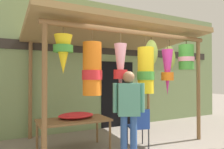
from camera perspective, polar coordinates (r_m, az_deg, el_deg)
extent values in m
cube|color=#7A9360|center=(6.34, -3.90, 2.52)|extent=(10.13, 0.25, 3.76)
cube|color=#2D2823|center=(6.25, -3.36, 6.73)|extent=(9.12, 0.04, 0.24)
cube|color=black|center=(6.50, 1.50, -5.35)|extent=(1.10, 0.03, 2.00)
cylinder|color=brown|center=(3.62, -17.97, -5.43)|extent=(0.09, 0.09, 2.44)
cylinder|color=brown|center=(5.56, 22.54, -3.79)|extent=(0.09, 0.09, 2.44)
cylinder|color=brown|center=(5.59, -21.42, -3.78)|extent=(0.09, 0.09, 2.44)
cylinder|color=brown|center=(7.00, 9.91, -3.22)|extent=(0.09, 0.09, 2.44)
cylinder|color=brown|center=(4.41, 6.75, 11.28)|extent=(3.86, 0.10, 0.10)
cylinder|color=brown|center=(6.15, -3.93, 9.23)|extent=(3.86, 0.10, 0.10)
cube|color=olive|center=(5.27, 0.51, 10.61)|extent=(4.16, 2.49, 0.34)
cylinder|color=brown|center=(3.79, -13.17, 11.48)|extent=(0.01, 0.01, 0.14)
cone|color=yellow|center=(3.73, -13.19, 5.36)|extent=(0.32, 0.32, 0.68)
cylinder|color=green|center=(3.74, -13.18, 6.87)|extent=(0.34, 0.34, 0.12)
cylinder|color=brown|center=(3.92, -5.43, 10.37)|extent=(0.01, 0.01, 0.23)
cylinder|color=orange|center=(3.85, -5.45, 1.57)|extent=(0.34, 0.34, 0.97)
cylinder|color=red|center=(3.85, -5.45, -0.13)|extent=(0.37, 0.37, 0.18)
cylinder|color=brown|center=(4.15, 2.32, 9.83)|extent=(0.01, 0.01, 0.21)
cone|color=pink|center=(4.08, 2.32, 1.43)|extent=(0.25, 0.25, 1.00)
cylinder|color=red|center=(4.08, 2.33, 0.04)|extent=(0.27, 0.27, 0.18)
cylinder|color=brown|center=(4.52, 9.18, 8.80)|extent=(0.01, 0.01, 0.24)
cylinder|color=yellow|center=(4.46, 9.19, 1.13)|extent=(0.34, 0.34, 0.97)
cylinder|color=green|center=(4.46, 9.20, -0.33)|extent=(0.37, 0.37, 0.17)
cylinder|color=brown|center=(4.97, 14.87, 7.96)|extent=(0.01, 0.01, 0.24)
cone|color=#D13399|center=(4.91, 14.90, 0.62)|extent=(0.26, 0.26, 1.03)
cylinder|color=orange|center=(4.91, 14.91, -0.49)|extent=(0.28, 0.28, 0.19)
cylinder|color=brown|center=(5.34, 19.60, 8.12)|extent=(0.01, 0.01, 0.10)
cylinder|color=green|center=(5.30, 19.61, 4.47)|extent=(0.35, 0.35, 0.59)
cylinder|color=pink|center=(5.29, 19.62, 3.95)|extent=(0.38, 0.38, 0.11)
cylinder|color=#4C3D23|center=(5.39, 19.63, 7.98)|extent=(0.02, 0.02, 0.11)
ellipsoid|color=gold|center=(5.35, 19.64, 4.81)|extent=(0.32, 0.27, 0.49)
cylinder|color=#4C3D23|center=(5.09, 15.34, 8.30)|extent=(0.02, 0.02, 0.14)
ellipsoid|color=#89A842|center=(5.05, 15.36, 4.42)|extent=(0.30, 0.25, 0.55)
cylinder|color=#4C3D23|center=(4.67, 10.69, 9.63)|extent=(0.02, 0.02, 0.06)
ellipsoid|color=#89A842|center=(4.63, 10.70, 5.94)|extent=(0.29, 0.25, 0.55)
cube|color=brown|center=(4.45, -10.42, -12.18)|extent=(1.44, 0.76, 0.04)
cylinder|color=brown|center=(4.07, -18.47, -18.00)|extent=(0.05, 0.05, 0.61)
cylinder|color=brown|center=(4.47, -0.54, -16.44)|extent=(0.05, 0.05, 0.61)
cylinder|color=brown|center=(4.69, -19.81, -15.64)|extent=(0.05, 0.05, 0.61)
cylinder|color=brown|center=(5.05, -4.08, -14.62)|extent=(0.05, 0.05, 0.61)
ellipsoid|color=red|center=(4.52, -9.81, -10.97)|extent=(0.75, 0.52, 0.12)
ellipsoid|color=pink|center=(4.50, -8.21, -10.94)|extent=(0.34, 0.26, 0.08)
cube|color=#2347A8|center=(4.72, 7.04, -13.95)|extent=(0.49, 0.49, 0.04)
cube|color=#2347A8|center=(4.51, 7.84, -11.96)|extent=(0.40, 0.14, 0.40)
cylinder|color=#333338|center=(5.00, 8.33, -15.80)|extent=(0.03, 0.03, 0.44)
cylinder|color=#333338|center=(4.88, 4.22, -16.17)|extent=(0.03, 0.03, 0.44)
cylinder|color=#333338|center=(4.67, 10.00, -16.85)|extent=(0.03, 0.03, 0.44)
cylinder|color=#333338|center=(4.55, 5.63, -17.31)|extent=(0.03, 0.03, 0.44)
cylinder|color=#2D5193|center=(4.05, 5.91, -16.70)|extent=(0.13, 0.13, 0.80)
cylinder|color=#2D5193|center=(4.03, 3.28, -16.80)|extent=(0.13, 0.13, 0.80)
cube|color=#4C8E7A|center=(3.91, 4.59, -6.78)|extent=(0.46, 0.37, 0.60)
cylinder|color=#4C8E7A|center=(3.95, 8.28, -6.27)|extent=(0.08, 0.08, 0.54)
cylinder|color=#4C8E7A|center=(3.88, 0.83, -6.38)|extent=(0.08, 0.08, 0.54)
sphere|color=#896042|center=(3.89, 4.58, -0.73)|extent=(0.22, 0.22, 0.22)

